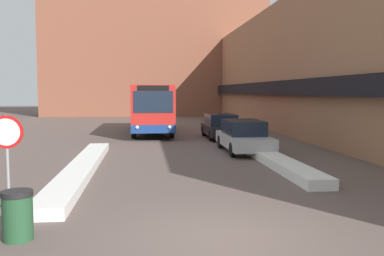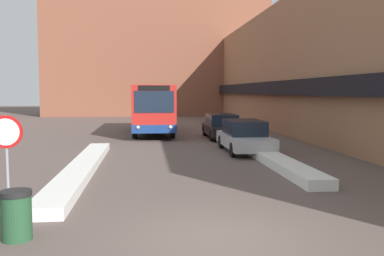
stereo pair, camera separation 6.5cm
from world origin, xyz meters
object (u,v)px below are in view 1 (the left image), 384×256
at_px(parked_car_middle, 221,126).
at_px(stop_sign, 7,143).
at_px(parked_car_front, 244,136).
at_px(trash_bin, 18,215).
at_px(city_bus, 152,107).

relative_size(parked_car_middle, stop_sign, 2.10).
relative_size(parked_car_front, trash_bin, 5.03).
distance_m(parked_car_middle, trash_bin, 18.62).
distance_m(city_bus, parked_car_front, 10.45).
bearing_deg(parked_car_front, stop_sign, -129.66).
distance_m(stop_sign, trash_bin, 2.34).
relative_size(city_bus, stop_sign, 4.47).
bearing_deg(trash_bin, city_bus, 82.04).
height_order(stop_sign, trash_bin, stop_sign).
distance_m(city_bus, stop_sign, 19.26).
relative_size(parked_car_front, parked_car_middle, 1.00).
height_order(city_bus, parked_car_front, city_bus).
xyz_separation_m(city_bus, parked_car_middle, (4.11, -3.55, -1.02)).
bearing_deg(trash_bin, parked_car_front, 58.03).
distance_m(parked_car_front, stop_sign, 12.18).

